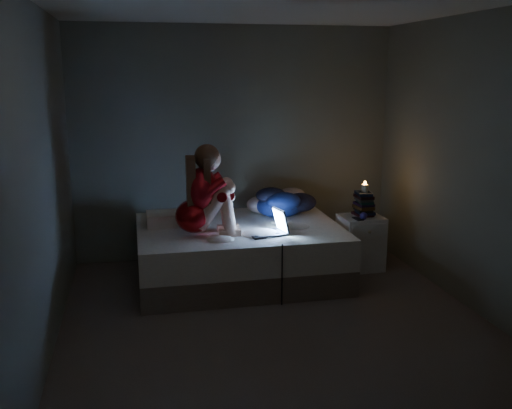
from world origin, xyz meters
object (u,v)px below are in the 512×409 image
object	(u,v)px
woman	(193,190)
laptop	(266,222)
bed	(239,252)
phone	(357,219)
candle	(365,186)
nightstand	(360,242)

from	to	relation	value
woman	laptop	distance (m)	0.76
bed	phone	world-z (taller)	phone
woman	candle	distance (m)	1.88
woman	candle	bearing A→B (deg)	11.86
candle	phone	bearing A→B (deg)	-133.12
nightstand	phone	bearing A→B (deg)	-132.64
bed	woman	bearing A→B (deg)	-153.62
woman	laptop	xyz separation A→B (m)	(0.68, -0.14, -0.31)
woman	nightstand	xyz separation A→B (m)	(1.82, 0.26, -0.71)
woman	candle	xyz separation A→B (m)	(1.86, 0.29, -0.09)
woman	nightstand	distance (m)	1.97
nightstand	phone	size ratio (longest dim) A/B	4.17
laptop	phone	distance (m)	1.10
bed	phone	distance (m)	1.29
bed	nightstand	distance (m)	1.34
candle	phone	distance (m)	0.37
laptop	candle	xyz separation A→B (m)	(1.18, 0.43, 0.22)
nightstand	phone	world-z (taller)	phone
bed	phone	xyz separation A→B (m)	(1.25, -0.08, 0.31)
bed	laptop	distance (m)	0.59
phone	woman	bearing A→B (deg)	179.92
candle	nightstand	bearing A→B (deg)	-140.36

